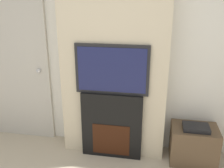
# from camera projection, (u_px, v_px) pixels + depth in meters

# --- Properties ---
(wall_back) EXTENTS (6.00, 0.06, 2.70)m
(wall_back) POSITION_uv_depth(u_px,v_px,m) (117.00, 45.00, 3.06)
(wall_back) COLOR silver
(wall_back) RESTS_ON ground_plane
(chimney_breast) EXTENTS (1.26, 0.29, 2.70)m
(chimney_breast) POSITION_uv_depth(u_px,v_px,m) (114.00, 48.00, 2.90)
(chimney_breast) COLOR beige
(chimney_breast) RESTS_ON ground_plane
(fireplace) EXTENTS (0.74, 0.15, 0.84)m
(fireplace) POSITION_uv_depth(u_px,v_px,m) (112.00, 125.00, 3.08)
(fireplace) COLOR black
(fireplace) RESTS_ON ground_plane
(television) EXTENTS (0.85, 0.07, 0.59)m
(television) POSITION_uv_depth(u_px,v_px,m) (112.00, 70.00, 2.84)
(television) COLOR black
(television) RESTS_ON fireplace
(media_stand) EXTENTS (0.54, 0.39, 0.50)m
(media_stand) POSITION_uv_depth(u_px,v_px,m) (193.00, 144.00, 3.01)
(media_stand) COLOR brown
(media_stand) RESTS_ON ground_plane
(entry_door) EXTENTS (0.87, 0.09, 2.08)m
(entry_door) POSITION_uv_depth(u_px,v_px,m) (18.00, 66.00, 3.34)
(entry_door) COLOR #BCB7AD
(entry_door) RESTS_ON ground_plane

